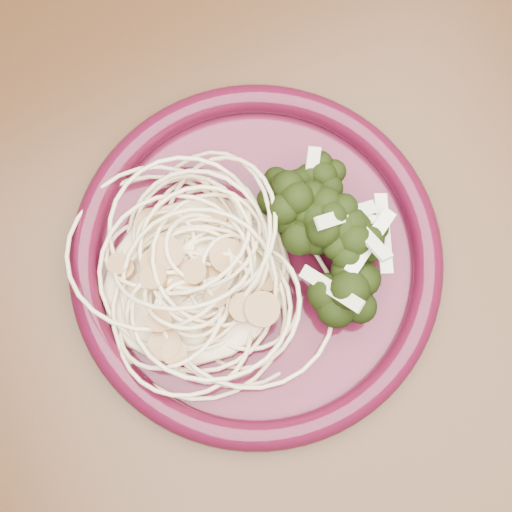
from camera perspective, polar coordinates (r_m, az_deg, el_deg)
The scene contains 6 objects.
dining_table at distance 0.60m, azimuth -7.66°, elevation -7.69°, with size 1.20×0.80×0.75m.
dinner_plate at distance 0.50m, azimuth 0.00°, elevation -0.26°, with size 0.29×0.29×0.02m.
spaghetti_pile at distance 0.48m, azimuth -4.83°, elevation -1.66°, with size 0.13×0.12×0.03m, color #FAE3B0.
scallop_cluster at distance 0.45m, azimuth -5.19°, elevation -0.86°, with size 0.11×0.11×0.04m, color #A97C47, non-canonical shape.
broccoli_pile at distance 0.48m, azimuth 5.95°, elevation 2.37°, with size 0.09×0.15×0.05m, color black.
onion_garnish at distance 0.45m, azimuth 6.36°, elevation 3.40°, with size 0.06×0.10×0.05m, color beige, non-canonical shape.
Camera 1 is at (0.05, -0.08, 1.24)m, focal length 50.00 mm.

